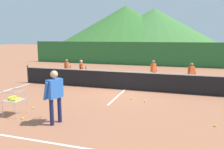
{
  "coord_description": "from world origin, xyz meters",
  "views": [
    {
      "loc": [
        2.78,
        -11.04,
        2.72
      ],
      "look_at": [
        -0.63,
        -0.26,
        0.81
      ],
      "focal_mm": 35.69,
      "sensor_mm": 36.0,
      "label": 1
    }
  ],
  "objects_px": {
    "ball_cart": "(14,99)",
    "student_2": "(153,69)",
    "student_1": "(81,69)",
    "student_0": "(67,68)",
    "tennis_ball_5": "(132,98)",
    "instructor": "(55,92)",
    "tennis_ball_3": "(145,101)",
    "tennis_net": "(125,80)",
    "tennis_ball_2": "(51,99)",
    "student_3": "(191,72)",
    "tennis_ball_0": "(22,118)",
    "tennis_ball_1": "(33,107)",
    "tennis_ball_4": "(215,126)"
  },
  "relations": [
    {
      "from": "ball_cart",
      "to": "student_2",
      "type": "bearing_deg",
      "value": 61.09
    },
    {
      "from": "student_1",
      "to": "student_0",
      "type": "bearing_deg",
      "value": 171.66
    },
    {
      "from": "student_1",
      "to": "student_2",
      "type": "bearing_deg",
      "value": 12.15
    },
    {
      "from": "student_1",
      "to": "tennis_ball_5",
      "type": "relative_size",
      "value": 19.67
    },
    {
      "from": "instructor",
      "to": "tennis_ball_3",
      "type": "distance_m",
      "value": 4.08
    },
    {
      "from": "tennis_net",
      "to": "ball_cart",
      "type": "bearing_deg",
      "value": -119.55
    },
    {
      "from": "ball_cart",
      "to": "tennis_ball_2",
      "type": "xyz_separation_m",
      "value": [
        0.2,
        2.0,
        -0.56
      ]
    },
    {
      "from": "tennis_net",
      "to": "student_0",
      "type": "height_order",
      "value": "student_0"
    },
    {
      "from": "student_3",
      "to": "tennis_ball_0",
      "type": "relative_size",
      "value": 19.47
    },
    {
      "from": "student_0",
      "to": "tennis_ball_1",
      "type": "distance_m",
      "value": 5.85
    },
    {
      "from": "tennis_net",
      "to": "student_2",
      "type": "distance_m",
      "value": 2.56
    },
    {
      "from": "student_0",
      "to": "student_3",
      "type": "xyz_separation_m",
      "value": [
        7.51,
        0.31,
        -0.01
      ]
    },
    {
      "from": "student_0",
      "to": "tennis_ball_2",
      "type": "distance_m",
      "value": 4.74
    },
    {
      "from": "ball_cart",
      "to": "tennis_ball_1",
      "type": "relative_size",
      "value": 13.22
    },
    {
      "from": "tennis_ball_1",
      "to": "tennis_ball_5",
      "type": "distance_m",
      "value": 4.14
    },
    {
      "from": "ball_cart",
      "to": "tennis_ball_5",
      "type": "bearing_deg",
      "value": 42.59
    },
    {
      "from": "tennis_ball_1",
      "to": "tennis_ball_4",
      "type": "bearing_deg",
      "value": 1.56
    },
    {
      "from": "tennis_ball_1",
      "to": "tennis_ball_3",
      "type": "relative_size",
      "value": 1.0
    },
    {
      "from": "student_1",
      "to": "tennis_ball_3",
      "type": "height_order",
      "value": "student_1"
    },
    {
      "from": "student_3",
      "to": "tennis_net",
      "type": "bearing_deg",
      "value": -151.3
    },
    {
      "from": "ball_cart",
      "to": "tennis_ball_1",
      "type": "bearing_deg",
      "value": 80.31
    },
    {
      "from": "student_0",
      "to": "student_1",
      "type": "bearing_deg",
      "value": -8.34
    },
    {
      "from": "student_0",
      "to": "tennis_ball_5",
      "type": "xyz_separation_m",
      "value": [
        4.93,
        -3.17,
        -0.77
      ]
    },
    {
      "from": "tennis_net",
      "to": "tennis_ball_3",
      "type": "xyz_separation_m",
      "value": [
        1.37,
        -1.94,
        -0.47
      ]
    },
    {
      "from": "student_2",
      "to": "tennis_ball_3",
      "type": "relative_size",
      "value": 20.05
    },
    {
      "from": "tennis_ball_2",
      "to": "ball_cart",
      "type": "bearing_deg",
      "value": -95.77
    },
    {
      "from": "tennis_ball_1",
      "to": "tennis_ball_3",
      "type": "height_order",
      "value": "same"
    },
    {
      "from": "instructor",
      "to": "tennis_ball_2",
      "type": "relative_size",
      "value": 25.14
    },
    {
      "from": "student_2",
      "to": "tennis_ball_4",
      "type": "height_order",
      "value": "student_2"
    },
    {
      "from": "tennis_ball_1",
      "to": "student_1",
      "type": "bearing_deg",
      "value": 94.96
    },
    {
      "from": "tennis_ball_0",
      "to": "tennis_ball_2",
      "type": "height_order",
      "value": "same"
    },
    {
      "from": "student_1",
      "to": "tennis_ball_0",
      "type": "bearing_deg",
      "value": -82.35
    },
    {
      "from": "student_0",
      "to": "student_2",
      "type": "bearing_deg",
      "value": 8.04
    },
    {
      "from": "tennis_net",
      "to": "tennis_ball_3",
      "type": "distance_m",
      "value": 2.43
    },
    {
      "from": "instructor",
      "to": "tennis_ball_0",
      "type": "bearing_deg",
      "value": -179.09
    },
    {
      "from": "ball_cart",
      "to": "tennis_ball_2",
      "type": "bearing_deg",
      "value": 84.23
    },
    {
      "from": "tennis_net",
      "to": "student_0",
      "type": "distance_m",
      "value": 4.48
    },
    {
      "from": "tennis_ball_2",
      "to": "tennis_net",
      "type": "bearing_deg",
      "value": 48.36
    },
    {
      "from": "student_2",
      "to": "tennis_ball_4",
      "type": "distance_m",
      "value": 6.77
    },
    {
      "from": "student_1",
      "to": "tennis_ball_0",
      "type": "height_order",
      "value": "student_1"
    },
    {
      "from": "tennis_net",
      "to": "student_3",
      "type": "height_order",
      "value": "student_3"
    },
    {
      "from": "tennis_net",
      "to": "tennis_ball_3",
      "type": "height_order",
      "value": "tennis_net"
    },
    {
      "from": "student_1",
      "to": "tennis_ball_2",
      "type": "bearing_deg",
      "value": -82.78
    },
    {
      "from": "instructor",
      "to": "student_2",
      "type": "relative_size",
      "value": 1.25
    },
    {
      "from": "tennis_ball_0",
      "to": "student_1",
      "type": "bearing_deg",
      "value": 97.65
    },
    {
      "from": "tennis_ball_0",
      "to": "tennis_ball_5",
      "type": "distance_m",
      "value": 4.58
    },
    {
      "from": "student_2",
      "to": "tennis_ball_3",
      "type": "xyz_separation_m",
      "value": [
        0.2,
        -4.2,
        -0.78
      ]
    },
    {
      "from": "instructor",
      "to": "ball_cart",
      "type": "distance_m",
      "value": 1.88
    },
    {
      "from": "student_3",
      "to": "tennis_ball_0",
      "type": "bearing_deg",
      "value": -128.45
    },
    {
      "from": "student_3",
      "to": "tennis_ball_4",
      "type": "distance_m",
      "value": 5.8
    }
  ]
}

